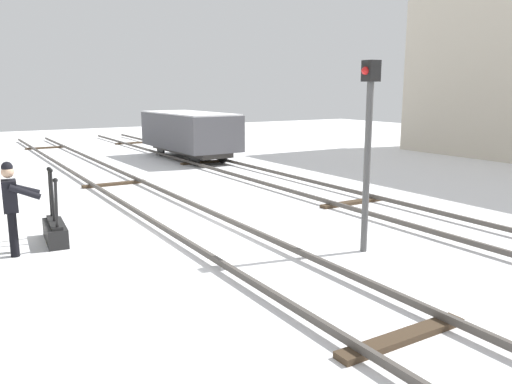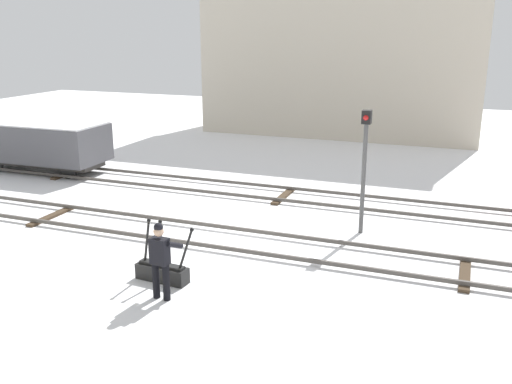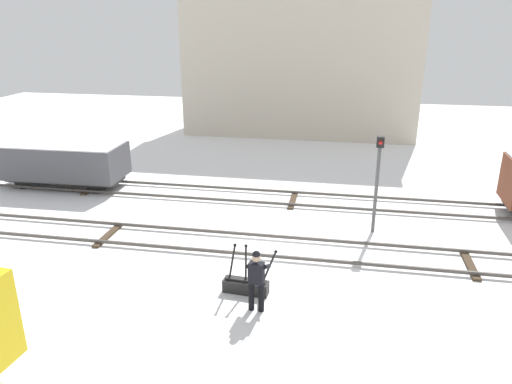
{
  "view_description": "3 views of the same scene",
  "coord_description": "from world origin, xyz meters",
  "px_view_note": "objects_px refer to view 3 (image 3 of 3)",
  "views": [
    {
      "loc": [
        9.73,
        -4.41,
        2.92
      ],
      "look_at": [
        0.95,
        0.97,
        0.85
      ],
      "focal_mm": 35.97,
      "sensor_mm": 36.0,
      "label": 1
    },
    {
      "loc": [
        5.64,
        -12.87,
        5.47
      ],
      "look_at": [
        -0.08,
        2.09,
        0.82
      ],
      "focal_mm": 39.67,
      "sensor_mm": 36.0,
      "label": 2
    },
    {
      "loc": [
        1.85,
        -13.95,
        7.06
      ],
      "look_at": [
        -1.21,
        2.71,
        0.94
      ],
      "focal_mm": 33.91,
      "sensor_mm": 36.0,
      "label": 3
    }
  ],
  "objects_px": {
    "switch_lever_frame": "(246,285)",
    "rail_worker": "(257,277)",
    "signal_post": "(378,174)",
    "freight_car_mid_siding": "(63,161)"
  },
  "relations": [
    {
      "from": "switch_lever_frame",
      "to": "freight_car_mid_siding",
      "type": "xyz_separation_m",
      "value": [
        -9.62,
        7.2,
        0.92
      ]
    },
    {
      "from": "switch_lever_frame",
      "to": "signal_post",
      "type": "relative_size",
      "value": 0.44
    },
    {
      "from": "switch_lever_frame",
      "to": "rail_worker",
      "type": "height_order",
      "value": "rail_worker"
    },
    {
      "from": "signal_post",
      "to": "rail_worker",
      "type": "bearing_deg",
      "value": -119.91
    },
    {
      "from": "freight_car_mid_siding",
      "to": "signal_post",
      "type": "bearing_deg",
      "value": -11.97
    },
    {
      "from": "signal_post",
      "to": "switch_lever_frame",
      "type": "bearing_deg",
      "value": -127.16
    },
    {
      "from": "freight_car_mid_siding",
      "to": "switch_lever_frame",
      "type": "bearing_deg",
      "value": -38.07
    },
    {
      "from": "switch_lever_frame",
      "to": "rail_worker",
      "type": "distance_m",
      "value": 1.11
    },
    {
      "from": "signal_post",
      "to": "freight_car_mid_siding",
      "type": "distance_m",
      "value": 13.46
    },
    {
      "from": "rail_worker",
      "to": "signal_post",
      "type": "distance_m",
      "value": 6.4
    }
  ]
}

